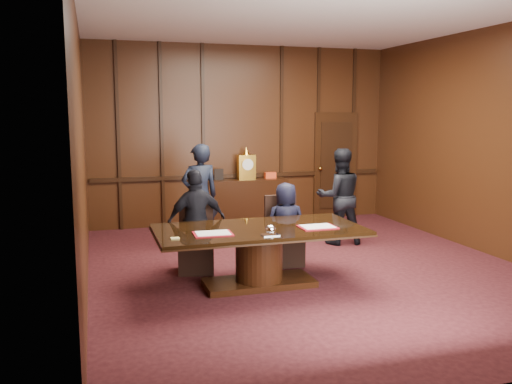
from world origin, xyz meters
The scene contains 13 objects.
room centered at (0.07, 0.14, 1.72)m, with size 7.00×7.04×3.50m.
sideboard centered at (0.00, 3.26, 0.49)m, with size 1.60×0.45×1.54m.
conference_table centered at (-0.90, -0.50, 0.51)m, with size 2.62×1.32×0.76m.
folder_left centered at (-1.54, -0.69, 0.77)m, with size 0.47×0.35×0.02m.
folder_right centered at (-0.19, -0.70, 0.77)m, with size 0.46×0.33×0.02m.
inkstand centered at (-0.90, -0.95, 0.81)m, with size 0.20×0.14×0.12m.
notepad centered at (-2.01, -0.81, 0.77)m, with size 0.10×0.07×0.01m, color #E8D271.
chair_left centered at (-1.54, 0.38, 0.29)m, with size 0.57×0.57×0.99m.
chair_right centered at (-0.25, 0.38, 0.29)m, with size 0.50×0.50×0.99m.
signatory_left centered at (-1.55, 0.30, 0.72)m, with size 0.84×0.35×1.44m, color black.
signatory_right centered at (-0.25, 0.30, 0.61)m, with size 0.59×0.38×1.21m, color black.
witness_left centered at (-1.23, 1.71, 0.85)m, with size 0.62×0.41×1.70m, color black.
witness_right centered at (1.06, 1.27, 0.81)m, with size 0.78×0.61×1.61m, color black.
Camera 1 is at (-2.88, -6.89, 2.20)m, focal length 38.00 mm.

